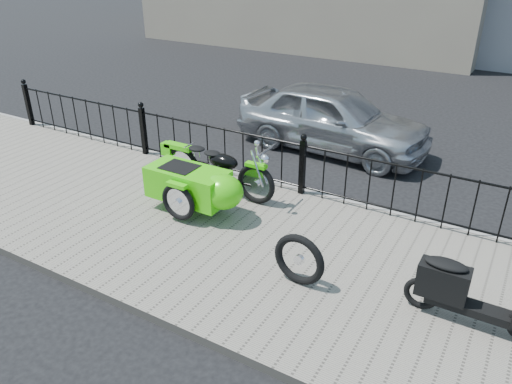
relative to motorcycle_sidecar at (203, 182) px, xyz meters
The scene contains 8 objects.
ground 1.26m from the motorcycle_sidecar, ahead, with size 120.00×120.00×0.00m, color black.
sidewalk 1.33m from the motorcycle_sidecar, 23.82° to the right, with size 30.00×3.80×0.12m, color gray.
curb 1.90m from the motorcycle_sidecar, 52.52° to the left, with size 30.00×0.10×0.12m, color gray.
iron_fence 1.72m from the motorcycle_sidecar, 49.68° to the left, with size 14.11×0.11×1.08m.
motorcycle_sidecar is the anchor object (origin of this frame).
scooter 4.12m from the motorcycle_sidecar, ahead, with size 1.53×0.45×1.03m.
spare_tire 2.38m from the motorcycle_sidecar, 24.25° to the right, with size 0.70×0.70×0.10m, color black.
sedan_car 3.77m from the motorcycle_sidecar, 79.94° to the left, with size 1.63×4.05×1.38m, color #B3B6BA.
Camera 1 is at (3.19, -5.68, 4.02)m, focal length 35.00 mm.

